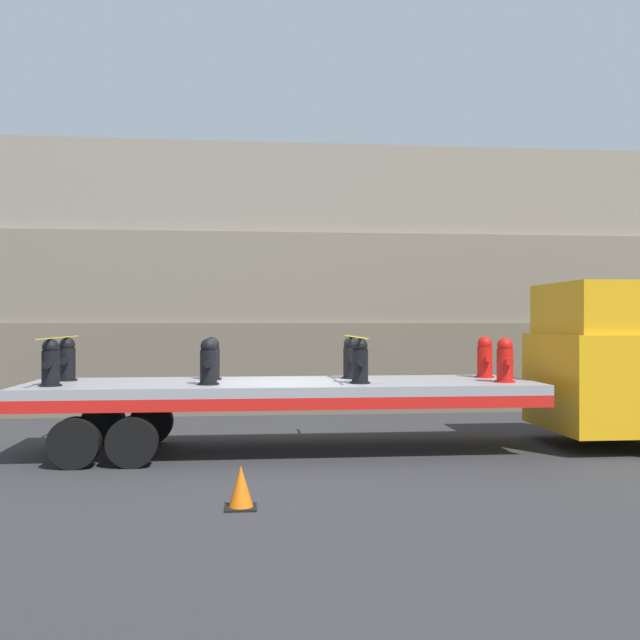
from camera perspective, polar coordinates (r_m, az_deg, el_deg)
The scene contains 15 objects.
ground_plane at distance 12.91m, azimuth -2.94°, elevation -10.47°, with size 120.00×120.00×0.00m, color #2D2D30.
rock_cliff at distance 19.30m, azimuth -3.88°, elevation 3.15°, with size 60.00×3.30×6.84m.
truck_cab at distance 14.45m, azimuth 22.76°, elevation -3.31°, with size 2.63×2.67×3.04m.
flatbed_trailer at distance 12.75m, azimuth -5.10°, elevation -5.93°, with size 8.95×2.55×1.25m.
fire_hydrant_black_near_0 at distance 12.60m, azimuth -20.74°, elevation -3.26°, with size 0.36×0.52×0.79m.
fire_hydrant_black_far_0 at distance 13.64m, azimuth -19.57°, elevation -3.02°, with size 0.36×0.52×0.79m.
fire_hydrant_black_near_1 at distance 12.19m, azimuth -8.91°, elevation -3.37°, with size 0.36×0.52×0.79m.
fire_hydrant_black_far_1 at distance 13.26m, azimuth -8.65°, elevation -3.11°, with size 0.36×0.52×0.79m.
fire_hydrant_black_near_2 at distance 12.32m, azimuth 3.20°, elevation -3.34°, with size 0.36×0.52×0.79m.
fire_hydrant_black_far_2 at distance 13.38m, azimuth 2.49°, elevation -3.08°, with size 0.36×0.52×0.79m.
fire_hydrant_red_near_3 at distance 12.97m, azimuth 14.57°, elevation -3.17°, with size 0.36×0.52×0.79m.
fire_hydrant_red_far_3 at distance 13.98m, azimuth 13.04°, elevation -2.95°, with size 0.36×0.52×0.79m.
cargo_strap_rear at distance 13.10m, azimuth -20.13°, elevation -1.33°, with size 0.05×2.64×0.01m.
cargo_strap_middle at distance 12.83m, azimuth 2.83°, elevation -1.36°, with size 0.05×2.64×0.01m.
traffic_cone at distance 9.13m, azimuth -6.34°, elevation -13.18°, with size 0.39×0.39×0.53m.
Camera 1 is at (-0.61, -12.69, 2.33)m, focal length 40.00 mm.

